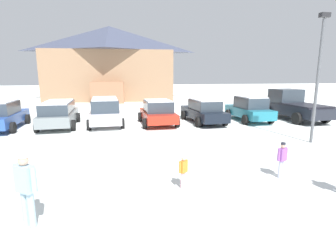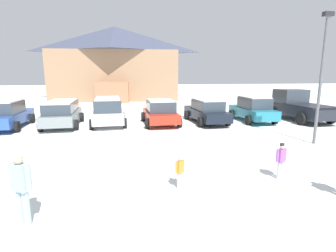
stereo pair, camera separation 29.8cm
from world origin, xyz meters
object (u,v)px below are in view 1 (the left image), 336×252
at_px(skier_child_in_orange_jacket, 183,170).
at_px(skier_adult_in_blue_parka, 26,186).
at_px(parked_teal_hatchback, 249,109).
at_px(pickup_truck, 293,106).
at_px(parked_black_sedan, 203,111).
at_px(ski_lodge, 110,63).
at_px(parked_red_sedan, 158,112).
at_px(parked_blue_hatchback, 1,115).
at_px(skier_child_in_purple_jacket, 282,158).
at_px(parked_grey_wagon, 59,113).
at_px(lamp_post, 318,73).
at_px(parked_white_suv, 105,111).

distance_m(skier_child_in_orange_jacket, skier_adult_in_blue_parka, 4.00).
xyz_separation_m(skier_child_in_orange_jacket, skier_adult_in_blue_parka, (-3.76, -1.33, 0.38)).
relative_size(parked_teal_hatchback, skier_child_in_orange_jacket, 4.40).
bearing_deg(pickup_truck, parked_teal_hatchback, -177.59).
bearing_deg(skier_adult_in_blue_parka, parked_black_sedan, 56.30).
xyz_separation_m(ski_lodge, parked_red_sedan, (3.55, -18.80, -3.86)).
distance_m(parked_blue_hatchback, skier_adult_in_blue_parka, 12.42).
distance_m(parked_teal_hatchback, skier_child_in_purple_jacket, 10.58).
distance_m(parked_grey_wagon, lamp_post, 14.54).
bearing_deg(parked_teal_hatchback, lamp_post, -88.58).
bearing_deg(parked_teal_hatchback, parked_black_sedan, -178.88).
relative_size(parked_blue_hatchback, parked_teal_hatchback, 1.12).
bearing_deg(lamp_post, parked_black_sedan, 120.30).
xyz_separation_m(parked_red_sedan, parked_teal_hatchback, (6.55, 0.18, 0.05)).
xyz_separation_m(parked_blue_hatchback, lamp_post, (16.13, -6.07, 2.47)).
distance_m(ski_lodge, skier_adult_in_blue_parka, 30.25).
bearing_deg(skier_child_in_purple_jacket, skier_adult_in_blue_parka, -167.60).
height_order(parked_black_sedan, lamp_post, lamp_post).
height_order(parked_white_suv, parked_red_sedan, parked_white_suv).
relative_size(pickup_truck, lamp_post, 0.95).
bearing_deg(parked_grey_wagon, parked_white_suv, -1.46).
xyz_separation_m(ski_lodge, parked_grey_wagon, (-2.66, -18.50, -3.80)).
xyz_separation_m(ski_lodge, lamp_post, (10.25, -24.73, -1.36)).
bearing_deg(parked_grey_wagon, skier_child_in_orange_jacket, -61.21).
xyz_separation_m(parked_grey_wagon, parked_teal_hatchback, (12.76, -0.11, -0.01)).
bearing_deg(skier_child_in_purple_jacket, skier_child_in_orange_jacket, -176.17).
bearing_deg(parked_grey_wagon, skier_adult_in_blue_parka, -80.95).
bearing_deg(ski_lodge, skier_child_in_orange_jacket, -84.18).
xyz_separation_m(parked_teal_hatchback, skier_adult_in_blue_parka, (-10.93, -11.38, 0.07)).
height_order(parked_blue_hatchback, parked_red_sedan, parked_blue_hatchback).
distance_m(parked_blue_hatchback, parked_red_sedan, 9.43).
distance_m(skier_child_in_purple_jacket, lamp_post, 6.11).
distance_m(ski_lodge, parked_blue_hatchback, 19.93).
height_order(parked_teal_hatchback, lamp_post, lamp_post).
bearing_deg(skier_adult_in_blue_parka, parked_grey_wagon, 99.05).
distance_m(parked_black_sedan, skier_child_in_purple_jacket, 9.79).
relative_size(parked_grey_wagon, parked_black_sedan, 0.97).
bearing_deg(pickup_truck, skier_adult_in_blue_parka, -141.34).
height_order(ski_lodge, pickup_truck, ski_lodge).
bearing_deg(parked_white_suv, parked_grey_wagon, 178.54).
height_order(parked_black_sedan, pickup_truck, pickup_truck).
relative_size(ski_lodge, parked_blue_hatchback, 3.35).
distance_m(parked_white_suv, skier_child_in_orange_jacket, 10.47).
height_order(parked_white_suv, parked_black_sedan, parked_white_suv).
bearing_deg(lamp_post, pickup_truck, 61.94).
distance_m(ski_lodge, parked_black_sedan, 20.23).
height_order(skier_adult_in_blue_parka, skier_child_in_purple_jacket, skier_adult_in_blue_parka).
bearing_deg(parked_teal_hatchback, parked_grey_wagon, 179.49).
height_order(parked_grey_wagon, parked_white_suv, parked_white_suv).
xyz_separation_m(parked_red_sedan, skier_adult_in_blue_parka, (-4.38, -11.20, 0.12)).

